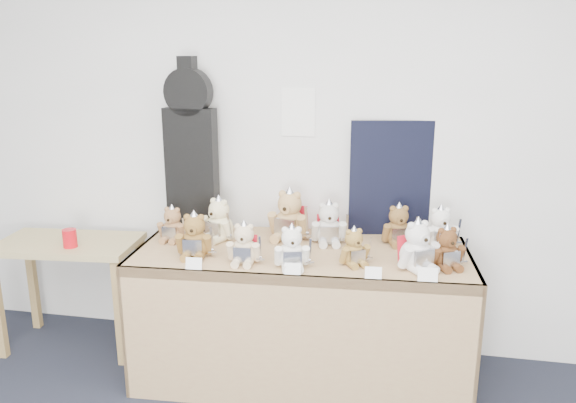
% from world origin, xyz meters
% --- Properties ---
extents(room_shell, '(6.00, 6.00, 6.00)m').
position_xyz_m(room_shell, '(-0.04, 2.49, 1.55)').
color(room_shell, white).
rests_on(room_shell, floor).
extents(display_table, '(1.97, 0.91, 0.80)m').
position_xyz_m(display_table, '(0.06, 2.00, 0.63)').
color(display_table, '#9B744F').
rests_on(display_table, floor).
extents(side_table, '(0.92, 0.56, 0.73)m').
position_xyz_m(side_table, '(-1.49, 2.13, 0.61)').
color(side_table, tan).
rests_on(side_table, floor).
extents(guitar_case, '(0.34, 0.12, 1.09)m').
position_xyz_m(guitar_case, '(-0.70, 2.34, 1.33)').
color(guitar_case, black).
rests_on(guitar_case, display_table).
extents(navy_board, '(0.53, 0.11, 0.71)m').
position_xyz_m(navy_board, '(0.56, 2.47, 1.16)').
color(navy_board, black).
rests_on(navy_board, display_table).
extents(red_cup, '(0.09, 0.09, 0.11)m').
position_xyz_m(red_cup, '(-1.40, 2.03, 0.79)').
color(red_cup, red).
rests_on(red_cup, side_table).
extents(teddy_front_far_left, '(0.23, 0.20, 0.28)m').
position_xyz_m(teddy_front_far_left, '(-0.51, 1.85, 0.91)').
color(teddy_front_far_left, brown).
rests_on(teddy_front_far_left, display_table).
extents(teddy_front_left, '(0.21, 0.18, 0.26)m').
position_xyz_m(teddy_front_left, '(-0.22, 1.81, 0.90)').
color(teddy_front_left, beige).
rests_on(teddy_front_left, display_table).
extents(teddy_front_centre, '(0.22, 0.19, 0.26)m').
position_xyz_m(teddy_front_centre, '(0.05, 1.79, 0.90)').
color(teddy_front_centre, silver).
rests_on(teddy_front_centre, display_table).
extents(teddy_front_right, '(0.19, 0.19, 0.23)m').
position_xyz_m(teddy_front_right, '(0.37, 1.90, 0.89)').
color(teddy_front_right, olive).
rests_on(teddy_front_right, display_table).
extents(teddy_front_far_right, '(0.25, 0.25, 0.30)m').
position_xyz_m(teddy_front_far_right, '(0.70, 1.90, 0.92)').
color(teddy_front_far_right, silver).
rests_on(teddy_front_far_right, display_table).
extents(teddy_front_end, '(0.21, 0.20, 0.26)m').
position_xyz_m(teddy_front_end, '(0.85, 1.95, 0.90)').
color(teddy_front_end, brown).
rests_on(teddy_front_end, display_table).
extents(teddy_back_left, '(0.23, 0.23, 0.29)m').
position_xyz_m(teddy_back_left, '(-0.47, 2.16, 0.92)').
color(teddy_back_left, beige).
rests_on(teddy_back_left, display_table).
extents(teddy_back_centre_left, '(0.28, 0.26, 0.35)m').
position_xyz_m(teddy_back_centre_left, '(-0.05, 2.26, 0.94)').
color(teddy_back_centre_left, tan).
rests_on(teddy_back_centre_left, display_table).
extents(teddy_back_centre_right, '(0.24, 0.21, 0.29)m').
position_xyz_m(teddy_back_centre_right, '(0.19, 2.22, 0.92)').
color(teddy_back_centre_right, beige).
rests_on(teddy_back_centre_right, display_table).
extents(teddy_back_right, '(0.23, 0.20, 0.27)m').
position_xyz_m(teddy_back_right, '(0.60, 2.29, 0.91)').
color(teddy_back_right, brown).
rests_on(teddy_back_right, display_table).
extents(teddy_back_end, '(0.23, 0.21, 0.28)m').
position_xyz_m(teddy_back_end, '(0.84, 2.27, 0.91)').
color(teddy_back_end, white).
rests_on(teddy_back_end, display_table).
extents(teddy_back_far_left, '(0.20, 0.16, 0.24)m').
position_xyz_m(teddy_back_far_left, '(-0.74, 2.09, 0.90)').
color(teddy_back_far_left, '#936944').
rests_on(teddy_back_far_left, display_table).
extents(entry_card_a, '(0.09, 0.02, 0.06)m').
position_xyz_m(entry_card_a, '(-0.45, 1.66, 0.84)').
color(entry_card_a, white).
rests_on(entry_card_a, display_table).
extents(entry_card_b, '(0.09, 0.02, 0.06)m').
position_xyz_m(entry_card_b, '(0.07, 1.69, 0.83)').
color(entry_card_b, white).
rests_on(entry_card_b, display_table).
extents(entry_card_c, '(0.09, 0.02, 0.06)m').
position_xyz_m(entry_card_c, '(0.48, 1.72, 0.83)').
color(entry_card_c, white).
rests_on(entry_card_c, display_table).
extents(entry_card_d, '(0.10, 0.03, 0.07)m').
position_xyz_m(entry_card_d, '(0.75, 1.73, 0.84)').
color(entry_card_d, white).
rests_on(entry_card_d, display_table).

